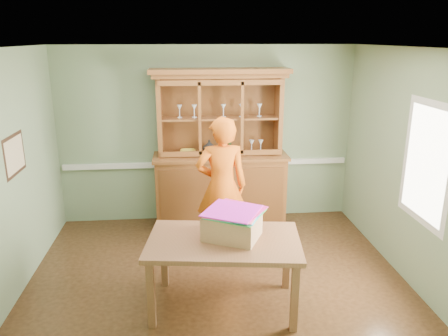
{
  "coord_description": "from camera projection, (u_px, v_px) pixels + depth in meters",
  "views": [
    {
      "loc": [
        -0.35,
        -4.58,
        2.81
      ],
      "look_at": [
        0.11,
        0.4,
        1.3
      ],
      "focal_mm": 35.0,
      "sensor_mm": 36.0,
      "label": 1
    }
  ],
  "objects": [
    {
      "name": "dining_table",
      "position": [
        224.0,
        248.0,
        4.55
      ],
      "size": [
        1.69,
        1.15,
        0.79
      ],
      "rotation": [
        0.0,
        0.0,
        -0.13
      ],
      "color": "brown",
      "rests_on": "floor"
    },
    {
      "name": "wall_front",
      "position": [
        241.0,
        265.0,
        2.91
      ],
      "size": [
        4.5,
        0.0,
        4.5
      ],
      "primitive_type": "plane",
      "rotation": [
        -1.57,
        0.0,
        0.0
      ],
      "color": "gray",
      "rests_on": "floor"
    },
    {
      "name": "wall_left",
      "position": [
        5.0,
        180.0,
        4.61
      ],
      "size": [
        0.0,
        4.0,
        4.0
      ],
      "primitive_type": "plane",
      "rotation": [
        1.57,
        0.0,
        1.57
      ],
      "color": "gray",
      "rests_on": "floor"
    },
    {
      "name": "wall_back",
      "position": [
        207.0,
        135.0,
        6.72
      ],
      "size": [
        4.5,
        0.0,
        4.5
      ],
      "primitive_type": "plane",
      "rotation": [
        1.57,
        0.0,
        0.0
      ],
      "color": "gray",
      "rests_on": "floor"
    },
    {
      "name": "cardboard_box",
      "position": [
        232.0,
        226.0,
        4.54
      ],
      "size": [
        0.67,
        0.62,
        0.25
      ],
      "primitive_type": "cube",
      "rotation": [
        0.0,
        0.0,
        -0.44
      ],
      "color": "#A97F57",
      "rests_on": "dining_table"
    },
    {
      "name": "person",
      "position": [
        222.0,
        187.0,
        5.69
      ],
      "size": [
        0.7,
        0.48,
        1.86
      ],
      "primitive_type": "imported",
      "rotation": [
        0.0,
        0.0,
        3.19
      ],
      "color": "#DD590D",
      "rests_on": "floor"
    },
    {
      "name": "kite_stack",
      "position": [
        234.0,
        212.0,
        4.53
      ],
      "size": [
        0.7,
        0.7,
        0.04
      ],
      "rotation": [
        0.0,
        0.0,
        1.08
      ],
      "color": "green",
      "rests_on": "cardboard_box"
    },
    {
      "name": "wall_right",
      "position": [
        412.0,
        169.0,
        5.02
      ],
      "size": [
        0.0,
        4.0,
        4.0
      ],
      "primitive_type": "plane",
      "rotation": [
        1.57,
        0.0,
        -1.57
      ],
      "color": "gray",
      "rests_on": "floor"
    },
    {
      "name": "window_panel",
      "position": [
        426.0,
        164.0,
        4.69
      ],
      "size": [
        0.03,
        0.96,
        1.36
      ],
      "color": "silver",
      "rests_on": "wall_right"
    },
    {
      "name": "china_hutch",
      "position": [
        220.0,
        172.0,
        6.63
      ],
      "size": [
        2.02,
        0.67,
        2.37
      ],
      "color": "brown",
      "rests_on": "floor"
    },
    {
      "name": "framed_map",
      "position": [
        15.0,
        155.0,
        4.84
      ],
      "size": [
        0.03,
        0.6,
        0.46
      ],
      "color": "#321E14",
      "rests_on": "wall_left"
    },
    {
      "name": "chair_rail",
      "position": [
        207.0,
        164.0,
        6.83
      ],
      "size": [
        4.41,
        0.05,
        0.08
      ],
      "primitive_type": "cube",
      "color": "silver",
      "rests_on": "wall_back"
    },
    {
      "name": "floor",
      "position": [
        218.0,
        282.0,
        5.21
      ],
      "size": [
        4.5,
        4.5,
        0.0
      ],
      "primitive_type": "plane",
      "color": "#4F3119",
      "rests_on": "ground"
    },
    {
      "name": "ceiling",
      "position": [
        217.0,
        48.0,
        4.42
      ],
      "size": [
        4.5,
        4.5,
        0.0
      ],
      "primitive_type": "plane",
      "rotation": [
        3.14,
        0.0,
        0.0
      ],
      "color": "white",
      "rests_on": "wall_back"
    }
  ]
}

